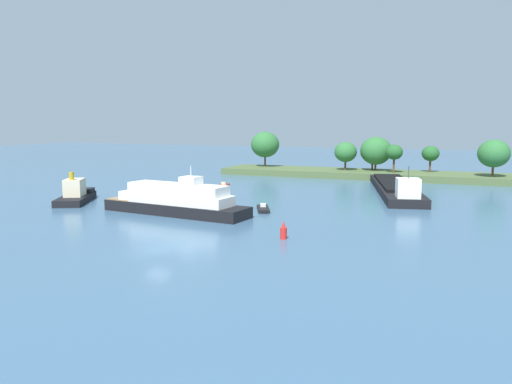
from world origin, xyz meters
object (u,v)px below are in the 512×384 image
small_motorboat (263,209)px  white_riverboat (176,201)px  cargo_barge (395,187)px  channel_buoy_red (284,231)px  fishing_skiff (224,186)px  tugboat (76,194)px

small_motorboat → white_riverboat: bearing=-145.1°
cargo_barge → white_riverboat: white_riverboat is taller
cargo_barge → channel_buoy_red: cargo_barge is taller
fishing_skiff → white_riverboat: size_ratio=0.20×
fishing_skiff → white_riverboat: 28.22m
channel_buoy_red → small_motorboat: bearing=118.8°
channel_buoy_red → white_riverboat: bearing=155.6°
fishing_skiff → channel_buoy_red: bearing=-55.6°
white_riverboat → tugboat: bearing=171.6°
tugboat → white_riverboat: bearing=-8.4°
white_riverboat → channel_buoy_red: size_ratio=11.28×
tugboat → small_motorboat: bearing=7.7°
fishing_skiff → cargo_barge: bearing=8.6°
fishing_skiff → tugboat: tugboat is taller
cargo_barge → white_riverboat: size_ratio=1.67×
white_riverboat → channel_buoy_red: 19.90m
fishing_skiff → white_riverboat: (6.35, -27.45, 1.47)m
small_motorboat → tugboat: (-29.37, -3.96, 0.96)m
fishing_skiff → small_motorboat: fishing_skiff is taller
small_motorboat → channel_buoy_red: (8.27, -15.06, 0.56)m
cargo_barge → small_motorboat: cargo_barge is taller
fishing_skiff → cargo_barge: (30.80, 4.66, 0.69)m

